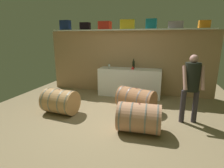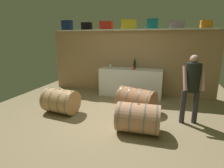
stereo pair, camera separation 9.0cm
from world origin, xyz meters
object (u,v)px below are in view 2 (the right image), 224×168
(toolcase_yellow, at_px, (129,24))
(toolcase_grey, at_px, (177,25))
(wine_barrel_flank, at_px, (61,101))
(toolcase_navy, at_px, (67,25))
(toolcase_orange, at_px, (206,24))
(wine_bottle_dark, at_px, (135,64))
(wine_barrel_far, at_px, (138,118))
(winemaker_pouring, at_px, (192,82))
(work_cabinet, at_px, (131,82))
(wine_barrel_near, at_px, (136,99))
(toolcase_teal, at_px, (153,24))
(wine_glass, at_px, (110,66))
(red_funnel, at_px, (134,68))
(toolcase_red, at_px, (106,26))
(toolcase_black, at_px, (87,26))

(toolcase_yellow, distance_m, toolcase_grey, 1.42)
(wine_barrel_flank, bearing_deg, toolcase_navy, 120.28)
(toolcase_orange, xyz_separation_m, wine_bottle_dark, (-1.94, -0.09, -1.18))
(wine_barrel_far, height_order, winemaker_pouring, winemaker_pouring)
(winemaker_pouring, bearing_deg, toolcase_yellow, -58.65)
(toolcase_yellow, distance_m, toolcase_orange, 2.18)
(work_cabinet, bearing_deg, wine_barrel_near, -71.54)
(toolcase_teal, height_order, wine_barrel_near, toolcase_teal)
(toolcase_grey, xyz_separation_m, wine_glass, (-1.91, -0.37, -1.21))
(red_funnel, bearing_deg, wine_glass, -172.59)
(toolcase_navy, height_order, wine_bottle_dark, toolcase_navy)
(toolcase_teal, xyz_separation_m, wine_barrel_far, (0.03, -2.50, -1.94))
(toolcase_red, relative_size, toolcase_orange, 1.33)
(toolcase_teal, height_order, toolcase_grey, toolcase_teal)
(toolcase_teal, relative_size, winemaker_pouring, 0.21)
(wine_glass, bearing_deg, toolcase_yellow, 36.99)
(toolcase_orange, relative_size, wine_barrel_flank, 0.33)
(toolcase_teal, bearing_deg, wine_bottle_dark, -165.50)
(toolcase_red, distance_m, toolcase_yellow, 0.74)
(toolcase_orange, bearing_deg, work_cabinet, -177.00)
(toolcase_red, height_order, wine_barrel_near, toolcase_red)
(wine_barrel_near, bearing_deg, toolcase_red, 152.72)
(toolcase_teal, height_order, wine_bottle_dark, toolcase_teal)
(red_funnel, bearing_deg, toolcase_grey, 13.05)
(red_funnel, bearing_deg, wine_barrel_near, -75.32)
(toolcase_orange, xyz_separation_m, winemaker_pouring, (-0.43, -1.77, -1.28))
(wine_barrel_far, xyz_separation_m, winemaker_pouring, (1.00, 0.73, 0.62))
(red_funnel, relative_size, wine_barrel_far, 0.13)
(wine_bottle_dark, xyz_separation_m, winemaker_pouring, (1.51, -1.68, -0.10))
(toolcase_navy, xyz_separation_m, toolcase_grey, (3.58, 0.00, -0.06))
(toolcase_orange, relative_size, wine_barrel_near, 0.27)
(toolcase_navy, distance_m, wine_barrel_near, 3.59)
(toolcase_grey, relative_size, wine_barrel_far, 0.49)
(toolcase_grey, relative_size, toolcase_orange, 1.43)
(wine_barrel_flank, bearing_deg, winemaker_pouring, 12.62)
(wine_bottle_dark, relative_size, red_funnel, 2.77)
(toolcase_red, xyz_separation_m, wine_bottle_dark, (0.98, -0.09, -1.20))
(toolcase_black, relative_size, wine_bottle_dark, 1.04)
(red_funnel, bearing_deg, toolcase_orange, 8.02)
(toolcase_teal, xyz_separation_m, winemaker_pouring, (1.02, -1.77, -1.32))
(wine_barrel_far, bearing_deg, winemaker_pouring, 34.71)
(toolcase_teal, xyz_separation_m, red_funnel, (-0.48, -0.27, -1.31))
(toolcase_red, xyz_separation_m, winemaker_pouring, (2.49, -1.77, -1.30))
(wine_barrel_far, bearing_deg, toolcase_teal, 89.14)
(toolcase_grey, relative_size, wine_barrel_flank, 0.48)
(wine_barrel_near, xyz_separation_m, wine_barrel_flank, (-1.77, -0.73, 0.01))
(toolcase_orange, height_order, work_cabinet, toolcase_orange)
(winemaker_pouring, bearing_deg, wine_bottle_dark, -61.31)
(toolcase_red, relative_size, toolcase_grey, 0.93)
(work_cabinet, distance_m, winemaker_pouring, 2.29)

